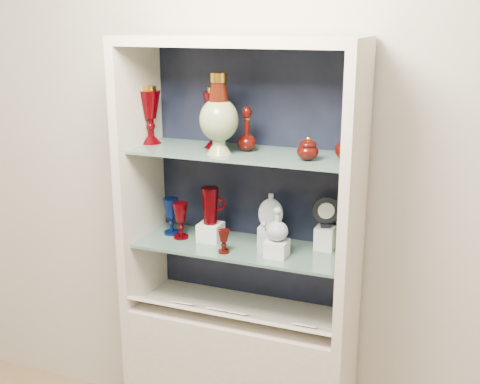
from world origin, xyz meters
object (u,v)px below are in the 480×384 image
at_px(enamel_urn, 219,114).
at_px(clear_square_bottle, 264,237).
at_px(cobalt_goblet, 171,216).
at_px(pedestal_lamp_right, 214,118).
at_px(clear_round_decanter, 277,225).
at_px(ruby_goblet_tall, 181,220).
at_px(flat_flask, 271,209).
at_px(ruby_decanter_a, 247,126).
at_px(lidded_bowl, 308,148).
at_px(ruby_decanter_b, 348,132).
at_px(ruby_pitcher, 210,206).
at_px(cameo_medallion, 326,212).
at_px(ruby_goblet_small, 224,241).
at_px(pedestal_lamp_left, 150,115).

relative_size(enamel_urn, clear_square_bottle, 2.43).
bearing_deg(cobalt_goblet, pedestal_lamp_right, 3.37).
height_order(clear_square_bottle, clear_round_decanter, clear_round_decanter).
height_order(pedestal_lamp_right, enamel_urn, enamel_urn).
bearing_deg(clear_round_decanter, ruby_goblet_tall, 173.81).
bearing_deg(flat_flask, ruby_decanter_a, -177.46).
relative_size(clear_square_bottle, clear_round_decanter, 0.98).
height_order(enamel_urn, lidded_bowl, enamel_urn).
xyz_separation_m(enamel_urn, lidded_bowl, (0.37, 0.02, -0.12)).
height_order(ruby_decanter_b, flat_flask, ruby_decanter_b).
distance_m(ruby_decanter_a, cobalt_goblet, 0.58).
relative_size(pedestal_lamp_right, ruby_goblet_tall, 1.55).
xyz_separation_m(enamel_urn, ruby_pitcher, (-0.08, 0.09, -0.42)).
bearing_deg(ruby_goblet_tall, flat_flask, 8.48).
xyz_separation_m(clear_round_decanter, cameo_medallion, (0.17, 0.15, 0.03)).
height_order(ruby_goblet_tall, ruby_goblet_small, ruby_goblet_tall).
bearing_deg(lidded_bowl, pedestal_lamp_right, 168.08).
bearing_deg(ruby_goblet_small, clear_round_decanter, 10.91).
relative_size(pedestal_lamp_left, cobalt_goblet, 1.51).
relative_size(ruby_decanter_b, clear_round_decanter, 1.62).
bearing_deg(ruby_goblet_tall, cobalt_goblet, 151.82).
distance_m(pedestal_lamp_left, ruby_goblet_small, 0.65).
bearing_deg(clear_square_bottle, ruby_goblet_small, -154.73).
distance_m(pedestal_lamp_left, ruby_decanter_b, 0.88).
height_order(ruby_decanter_a, cobalt_goblet, ruby_decanter_a).
bearing_deg(ruby_goblet_small, flat_flask, 44.79).
relative_size(enamel_urn, ruby_goblet_tall, 1.97).
height_order(cobalt_goblet, flat_flask, flat_flask).
distance_m(pedestal_lamp_right, ruby_decanter_a, 0.16).
distance_m(pedestal_lamp_left, clear_square_bottle, 0.73).
bearing_deg(flat_flask, pedestal_lamp_left, 168.01).
bearing_deg(ruby_goblet_small, cameo_medallion, 26.61).
bearing_deg(ruby_decanter_b, pedestal_lamp_left, 178.83).
bearing_deg(ruby_decanter_a, enamel_urn, -132.03).
distance_m(ruby_goblet_small, flat_flask, 0.25).
bearing_deg(cobalt_goblet, cameo_medallion, 5.30).
bearing_deg(clear_round_decanter, cobalt_goblet, 170.85).
bearing_deg(lidded_bowl, clear_round_decanter, -176.62).
distance_m(pedestal_lamp_right, flat_flask, 0.46).
xyz_separation_m(pedestal_lamp_left, ruby_pitcher, (0.29, -0.00, -0.38)).
height_order(cobalt_goblet, clear_square_bottle, cobalt_goblet).
bearing_deg(clear_square_bottle, clear_round_decanter, -23.15).
xyz_separation_m(ruby_pitcher, flat_flask, (0.27, 0.04, 0.00)).
distance_m(lidded_bowl, flat_flask, 0.37).
bearing_deg(cameo_medallion, cobalt_goblet, 164.11).
xyz_separation_m(ruby_decanter_a, clear_round_decanter, (0.16, -0.08, -0.39)).
height_order(clear_square_bottle, cameo_medallion, cameo_medallion).
bearing_deg(ruby_decanter_a, ruby_goblet_small, -114.90).
relative_size(lidded_bowl, clear_square_bottle, 0.72).
bearing_deg(enamel_urn, ruby_decanter_a, 47.97).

